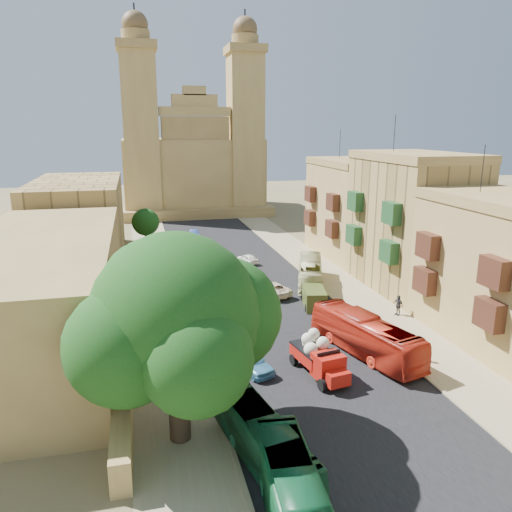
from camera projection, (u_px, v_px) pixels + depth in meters
name	position (u px, v px, depth m)	size (l,w,h in m)	color
ground	(377.00, 458.00, 25.18)	(260.00, 260.00, 0.00)	brown
road_surface	(247.00, 283.00, 53.41)	(14.00, 140.00, 0.01)	black
sidewalk_east	(330.00, 277.00, 55.58)	(5.00, 140.00, 0.01)	#958662
sidewalk_west	(157.00, 290.00, 51.24)	(5.00, 140.00, 0.01)	#958662
kerb_east	(309.00, 278.00, 54.99)	(0.25, 140.00, 0.12)	#958662
kerb_west	(182.00, 287.00, 51.80)	(0.25, 140.00, 0.12)	#958662
townhouse_b	(507.00, 271.00, 37.75)	(9.00, 14.00, 14.90)	#9F8148
townhouse_c	(411.00, 221.00, 50.61)	(9.00, 14.00, 17.40)	#AA8A4D
townhouse_d	(353.00, 208.00, 63.97)	(9.00, 14.00, 15.90)	#9F8148
west_wall	(125.00, 319.00, 40.93)	(1.00, 40.00, 1.80)	#9F8148
west_building_low	(46.00, 294.00, 36.96)	(10.00, 28.00, 8.40)	olive
west_building_mid	(79.00, 221.00, 61.23)	(10.00, 22.00, 10.00)	#AA8A4D
church	(192.00, 163.00, 96.77)	(28.00, 22.50, 36.30)	#9F8148
ficus_tree	(178.00, 322.00, 25.14)	(11.28, 10.38, 11.28)	#37271B
street_tree_a	(160.00, 325.00, 33.35)	(3.29, 3.29, 5.06)	#37271B
street_tree_b	(153.00, 278.00, 44.71)	(3.00, 3.00, 4.62)	#37271B
street_tree_c	(149.00, 250.00, 56.07)	(2.77, 2.77, 4.26)	#37271B
street_tree_d	(146.00, 222.00, 67.12)	(3.67, 3.67, 5.64)	#37271B
red_truck	(319.00, 356.00, 33.30)	(2.84, 5.45, 3.04)	#B2170D
olive_pickup	(314.00, 297.00, 46.35)	(2.71, 4.56, 1.76)	#3F4C1C
bus_green_south	(294.00, 498.00, 20.68)	(2.17, 9.26, 2.58)	#156438
bus_green_north	(264.00, 441.00, 24.53)	(2.05, 8.75, 2.44)	#1C5835
bus_red_east	(366.00, 336.00, 36.38)	(2.42, 10.35, 2.88)	red
bus_cream_east	(310.00, 272.00, 52.47)	(2.30, 9.83, 2.74)	#C3BF84
car_blue_a	(251.00, 361.00, 34.01)	(1.65, 4.09, 1.39)	teal
car_white_a	(214.00, 292.00, 48.40)	(1.50, 4.31, 1.42)	silver
car_cream	(270.00, 289.00, 49.39)	(2.21, 4.79, 1.33)	beige
car_dkblue	(215.00, 250.00, 65.33)	(1.60, 3.95, 1.15)	#0E2546
car_white_b	(248.00, 259.00, 61.06)	(1.36, 3.39, 1.15)	white
car_blue_b	(195.00, 234.00, 75.38)	(1.18, 3.40, 1.12)	#4263CB
pedestrian_a	(412.00, 346.00, 35.67)	(0.71, 0.47, 1.96)	black
pedestrian_c	(398.00, 305.00, 44.12)	(1.08, 0.45, 1.84)	#33323A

